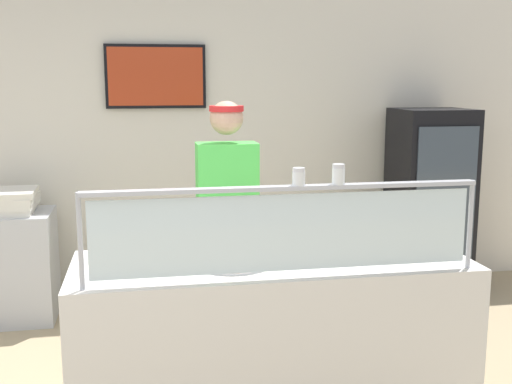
{
  "coord_description": "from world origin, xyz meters",
  "views": [
    {
      "loc": [
        0.39,
        -2.74,
        1.88
      ],
      "look_at": [
        0.96,
        0.41,
        1.31
      ],
      "focal_mm": 43.9,
      "sensor_mm": 36.0,
      "label": 1
    }
  ],
  "objects_px": {
    "pepper_flake_shaker": "(338,175)",
    "pizza_tray": "(233,261)",
    "parmesan_shaker": "(299,178)",
    "pizza_server": "(234,258)",
    "worker_figure": "(228,220)",
    "drink_fridge": "(429,202)",
    "pizza_box_stack": "(5,202)"
  },
  "relations": [
    {
      "from": "drink_fridge",
      "to": "pizza_box_stack",
      "type": "xyz_separation_m",
      "value": [
        -3.56,
        -0.04,
        0.13
      ]
    },
    {
      "from": "pizza_box_stack",
      "to": "worker_figure",
      "type": "bearing_deg",
      "value": -36.73
    },
    {
      "from": "pepper_flake_shaker",
      "to": "pizza_box_stack",
      "type": "xyz_separation_m",
      "value": [
        -1.97,
        2.24,
        -0.48
      ]
    },
    {
      "from": "pizza_server",
      "to": "worker_figure",
      "type": "bearing_deg",
      "value": 90.21
    },
    {
      "from": "pizza_server",
      "to": "drink_fridge",
      "type": "bearing_deg",
      "value": 50.5
    },
    {
      "from": "pizza_tray",
      "to": "drink_fridge",
      "type": "height_order",
      "value": "drink_fridge"
    },
    {
      "from": "drink_fridge",
      "to": "parmesan_shaker",
      "type": "bearing_deg",
      "value": -127.98
    },
    {
      "from": "pizza_tray",
      "to": "pizza_box_stack",
      "type": "bearing_deg",
      "value": 127.48
    },
    {
      "from": "pizza_tray",
      "to": "drink_fridge",
      "type": "xyz_separation_m",
      "value": [
        2.06,
        2.0,
        -0.14
      ]
    },
    {
      "from": "parmesan_shaker",
      "to": "drink_fridge",
      "type": "distance_m",
      "value": 2.96
    },
    {
      "from": "pepper_flake_shaker",
      "to": "worker_figure",
      "type": "height_order",
      "value": "worker_figure"
    },
    {
      "from": "parmesan_shaker",
      "to": "drink_fridge",
      "type": "xyz_separation_m",
      "value": [
        1.78,
        2.28,
        -0.61
      ]
    },
    {
      "from": "parmesan_shaker",
      "to": "worker_figure",
      "type": "height_order",
      "value": "worker_figure"
    },
    {
      "from": "pizza_server",
      "to": "worker_figure",
      "type": "height_order",
      "value": "worker_figure"
    },
    {
      "from": "pizza_tray",
      "to": "pizza_server",
      "type": "xyz_separation_m",
      "value": [
        0.0,
        -0.02,
        0.02
      ]
    },
    {
      "from": "pizza_box_stack",
      "to": "pizza_tray",
      "type": "bearing_deg",
      "value": -52.52
    },
    {
      "from": "pizza_server",
      "to": "pizza_box_stack",
      "type": "height_order",
      "value": "pizza_box_stack"
    },
    {
      "from": "parmesan_shaker",
      "to": "pepper_flake_shaker",
      "type": "relative_size",
      "value": 0.87
    },
    {
      "from": "pizza_server",
      "to": "pizza_box_stack",
      "type": "xyz_separation_m",
      "value": [
        -1.51,
        1.98,
        -0.03
      ]
    },
    {
      "from": "drink_fridge",
      "to": "pizza_box_stack",
      "type": "height_order",
      "value": "drink_fridge"
    },
    {
      "from": "pizza_tray",
      "to": "parmesan_shaker",
      "type": "height_order",
      "value": "parmesan_shaker"
    },
    {
      "from": "pizza_tray",
      "to": "pizza_box_stack",
      "type": "xyz_separation_m",
      "value": [
        -1.5,
        1.96,
        -0.01
      ]
    },
    {
      "from": "parmesan_shaker",
      "to": "pizza_server",
      "type": "bearing_deg",
      "value": 136.02
    },
    {
      "from": "pepper_flake_shaker",
      "to": "pizza_box_stack",
      "type": "relative_size",
      "value": 0.2
    },
    {
      "from": "pepper_flake_shaker",
      "to": "drink_fridge",
      "type": "height_order",
      "value": "drink_fridge"
    },
    {
      "from": "pepper_flake_shaker",
      "to": "parmesan_shaker",
      "type": "bearing_deg",
      "value": -180.0
    },
    {
      "from": "pepper_flake_shaker",
      "to": "worker_figure",
      "type": "bearing_deg",
      "value": 109.94
    },
    {
      "from": "worker_figure",
      "to": "drink_fridge",
      "type": "xyz_separation_m",
      "value": [
        1.97,
        1.23,
        -0.18
      ]
    },
    {
      "from": "pepper_flake_shaker",
      "to": "pizza_tray",
      "type": "bearing_deg",
      "value": 149.01
    },
    {
      "from": "parmesan_shaker",
      "to": "pepper_flake_shaker",
      "type": "distance_m",
      "value": 0.19
    },
    {
      "from": "pizza_tray",
      "to": "pizza_box_stack",
      "type": "height_order",
      "value": "pizza_box_stack"
    },
    {
      "from": "pizza_box_stack",
      "to": "drink_fridge",
      "type": "bearing_deg",
      "value": 0.71
    }
  ]
}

